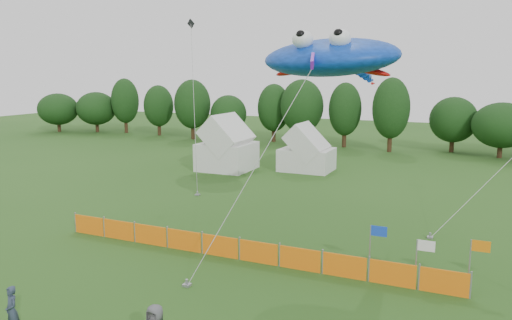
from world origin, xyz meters
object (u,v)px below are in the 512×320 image
at_px(tent_left, 227,147).
at_px(spectator_a, 12,311).
at_px(tent_right, 307,152).
at_px(barrier_fence, 239,249).
at_px(stingray_kite, 334,58).

xyz_separation_m(tent_left, spectator_a, (6.83, -28.46, -1.17)).
height_order(tent_right, barrier_fence, tent_right).
bearing_deg(tent_left, spectator_a, -76.50).
relative_size(barrier_fence, spectator_a, 11.90).
bearing_deg(stingray_kite, tent_left, 130.51).
bearing_deg(tent_left, stingray_kite, -49.49).
bearing_deg(barrier_fence, spectator_a, -112.89).
xyz_separation_m(tent_right, barrier_fence, (4.04, -21.85, -1.13)).
bearing_deg(stingray_kite, tent_right, 111.57).
relative_size(tent_right, spectator_a, 2.73).
bearing_deg(spectator_a, tent_right, 112.25).
height_order(tent_right, spectator_a, tent_right).
relative_size(tent_right, stingray_kite, 0.32).
xyz_separation_m(tent_right, spectator_a, (0.18, -31.01, -0.79)).
distance_m(tent_left, barrier_fence, 22.12).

